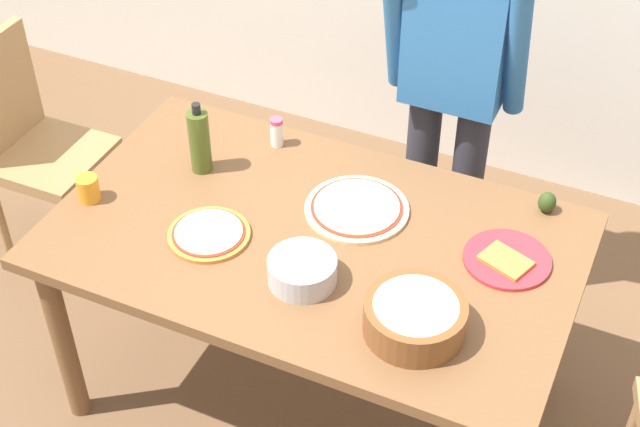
{
  "coord_description": "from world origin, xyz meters",
  "views": [
    {
      "loc": [
        0.88,
        -1.89,
        2.64
      ],
      "look_at": [
        0.0,
        0.05,
        0.81
      ],
      "focal_mm": 51.83,
      "sensor_mm": 36.0,
      "label": 1
    }
  ],
  "objects": [
    {
      "name": "ground",
      "position": [
        0.0,
        0.0,
        0.0
      ],
      "size": [
        8.0,
        8.0,
        0.0
      ],
      "primitive_type": "plane",
      "color": "brown"
    },
    {
      "name": "dining_table",
      "position": [
        0.0,
        0.0,
        0.67
      ],
      "size": [
        1.6,
        0.96,
        0.76
      ],
      "color": "brown",
      "rests_on": "ground"
    },
    {
      "name": "person_cook",
      "position": [
        0.18,
        0.76,
        0.94
      ],
      "size": [
        0.49,
        0.25,
        1.62
      ],
      "color": "#2D2D38",
      "rests_on": "ground"
    },
    {
      "name": "chair_wooden_left",
      "position": [
        -1.32,
        0.27,
        0.54
      ],
      "size": [
        0.4,
        0.4,
        0.95
      ],
      "color": "#A37A4C",
      "rests_on": "ground"
    },
    {
      "name": "pizza_raw_on_board",
      "position": [
        0.07,
        0.16,
        0.77
      ],
      "size": [
        0.33,
        0.33,
        0.02
      ],
      "color": "beige",
      "rests_on": "dining_table"
    },
    {
      "name": "pizza_cooked_on_tray",
      "position": [
        -0.29,
        -0.13,
        0.77
      ],
      "size": [
        0.25,
        0.25,
        0.02
      ],
      "color": "#C67A33",
      "rests_on": "dining_table"
    },
    {
      "name": "plate_with_slice",
      "position": [
        0.57,
        0.13,
        0.77
      ],
      "size": [
        0.26,
        0.26,
        0.02
      ],
      "color": "red",
      "rests_on": "dining_table"
    },
    {
      "name": "popcorn_bowl",
      "position": [
        0.41,
        -0.24,
        0.82
      ],
      "size": [
        0.28,
        0.28,
        0.11
      ],
      "color": "brown",
      "rests_on": "dining_table"
    },
    {
      "name": "mixing_bowl_steel",
      "position": [
        0.05,
        -0.19,
        0.8
      ],
      "size": [
        0.2,
        0.2,
        0.08
      ],
      "color": "#B7B7BC",
      "rests_on": "dining_table"
    },
    {
      "name": "olive_oil_bottle",
      "position": [
        -0.47,
        0.15,
        0.87
      ],
      "size": [
        0.07,
        0.07,
        0.26
      ],
      "color": "#47561E",
      "rests_on": "dining_table"
    },
    {
      "name": "cup_orange",
      "position": [
        -0.72,
        -0.14,
        0.8
      ],
      "size": [
        0.07,
        0.07,
        0.08
      ],
      "primitive_type": "cylinder",
      "color": "orange",
      "rests_on": "dining_table"
    },
    {
      "name": "salt_shaker",
      "position": [
        -0.31,
        0.37,
        0.81
      ],
      "size": [
        0.04,
        0.04,
        0.11
      ],
      "color": "white",
      "rests_on": "dining_table"
    },
    {
      "name": "avocado",
      "position": [
        0.61,
        0.41,
        0.8
      ],
      "size": [
        0.06,
        0.06,
        0.07
      ],
      "primitive_type": "ellipsoid",
      "color": "#2D4219",
      "rests_on": "dining_table"
    }
  ]
}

